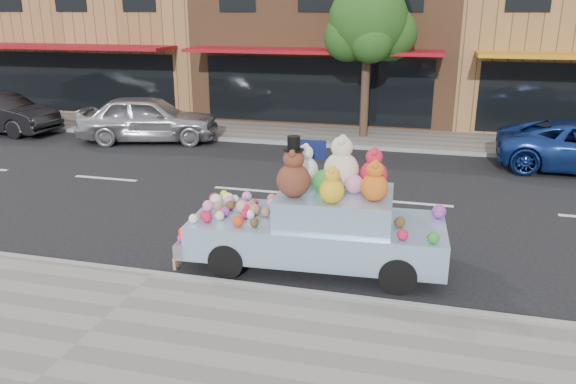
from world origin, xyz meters
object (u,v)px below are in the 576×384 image
(art_car, at_px, (319,221))
(car_dark, at_px, (0,113))
(street_tree, at_px, (369,28))
(car_silver, at_px, (149,118))

(art_car, bearing_deg, car_dark, 145.79)
(street_tree, bearing_deg, art_car, -87.28)
(art_car, bearing_deg, car_silver, 129.56)
(car_silver, bearing_deg, street_tree, -87.31)
(street_tree, height_order, car_silver, street_tree)
(car_silver, height_order, art_car, art_car)
(car_silver, height_order, car_dark, car_silver)
(street_tree, bearing_deg, car_dark, -169.90)
(car_silver, xyz_separation_m, art_car, (7.50, -8.08, 0.03))
(street_tree, height_order, car_dark, street_tree)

